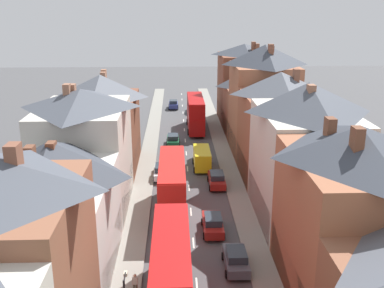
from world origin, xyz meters
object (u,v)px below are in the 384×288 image
double_decker_bus_lead (171,272)px  car_near_silver (162,171)px  car_near_blue (173,140)px  car_mid_white (193,108)px  double_decker_bus_mid_street (172,187)px  car_parked_left_b (217,179)px  delivery_van (202,158)px  car_mid_black (173,104)px  double_decker_bus_far_approaching (195,113)px  car_parked_right_a (236,259)px  pedestrian_mid_left (135,283)px  car_parked_left_a (213,224)px

double_decker_bus_lead → car_near_silver: bearing=93.1°
car_near_blue → car_mid_white: (3.60, 20.53, -0.01)m
double_decker_bus_mid_street → car_parked_left_b: bearing=53.7°
car_near_silver → delivery_van: (4.90, 2.93, 0.54)m
double_decker_bus_lead → car_mid_white: size_ratio=2.42×
car_parked_left_b → delivery_van: delivery_van is taller
car_parked_left_b → car_mid_black: bearing=97.1°
double_decker_bus_far_approaching → car_mid_black: (-3.59, 15.61, -1.98)m
double_decker_bus_mid_street → car_near_silver: bearing=97.7°
car_parked_right_a → double_decker_bus_far_approaching: bearing=91.9°
car_near_silver → delivery_van: 5.74m
double_decker_bus_lead → car_mid_white: 56.85m
car_near_silver → car_mid_black: (1.30, 36.16, 0.04)m
double_decker_bus_far_approaching → delivery_van: size_ratio=2.08×
double_decker_bus_mid_street → double_decker_bus_far_approaching: 30.37m
car_near_blue → delivery_van: (3.60, -9.39, 0.50)m
double_decker_bus_lead → car_parked_right_a: 7.00m
double_decker_bus_mid_street → car_parked_right_a: size_ratio=2.67×
car_parked_right_a → car_parked_left_b: (0.00, 16.35, 0.01)m
car_parked_right_a → car_mid_black: size_ratio=1.06×
car_near_silver → car_near_blue: bearing=84.0°
double_decker_bus_lead → double_decker_bus_mid_street: bearing=90.0°
car_near_blue → car_mid_black: car_mid_black is taller
double_decker_bus_mid_street → car_parked_right_a: bearing=-63.1°
double_decker_bus_mid_street → car_parked_right_a: double_decker_bus_mid_street is taller
car_near_silver → car_parked_right_a: bearing=-72.2°
car_mid_black → car_parked_left_b: size_ratio=0.88×
car_parked_left_b → pedestrian_mid_left: pedestrian_mid_left is taller
car_near_silver → car_parked_left_a: car_parked_left_a is taller
double_decker_bus_lead → double_decker_bus_far_approaching: 44.54m
double_decker_bus_far_approaching → car_parked_right_a: size_ratio=2.67×
delivery_van → double_decker_bus_lead: bearing=-97.7°
double_decker_bus_lead → double_decker_bus_far_approaching: (3.60, 44.40, 0.00)m
car_near_blue → delivery_van: 10.07m
car_mid_white → pedestrian_mid_left: bearing=-96.3°
double_decker_bus_lead → delivery_van: (3.61, 26.78, -1.48)m
car_near_blue → pedestrian_mid_left: 34.78m
double_decker_bus_mid_street → car_mid_black: size_ratio=2.84×
car_near_silver → car_parked_left_b: car_parked_left_b is taller
car_near_silver → double_decker_bus_mid_street: bearing=-82.3°
car_parked_left_a → delivery_van: 16.35m
car_parked_right_a → car_near_silver: bearing=107.8°
double_decker_bus_mid_street → car_near_silver: (-1.29, 9.60, -2.01)m
double_decker_bus_mid_street → pedestrian_mid_left: bearing=-101.2°
double_decker_bus_lead → car_parked_left_a: 11.22m
car_mid_black → pedestrian_mid_left: pedestrian_mid_left is taller
car_mid_black → double_decker_bus_far_approaching: bearing=-77.0°
car_near_silver → car_parked_left_b: (6.20, -2.93, 0.04)m
double_decker_bus_far_approaching → car_parked_left_a: bearing=-90.0°
double_decker_bus_far_approaching → car_near_blue: size_ratio=2.50×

